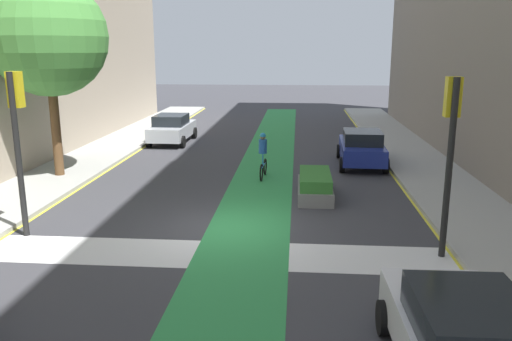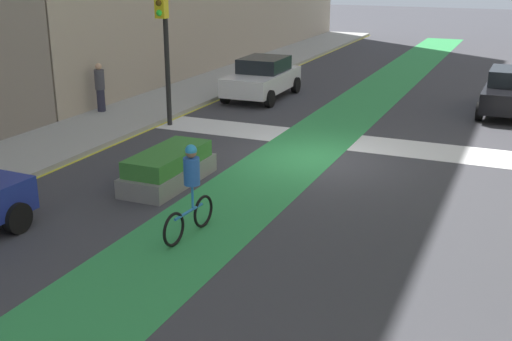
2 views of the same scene
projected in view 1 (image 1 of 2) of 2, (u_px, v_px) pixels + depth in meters
The scene contains 13 objects.
ground_plane at pixel (225, 228), 14.95m from camera, with size 120.00×120.00×0.00m, color #38383D.
bike_lane_paint at pixel (249, 228), 14.89m from camera, with size 2.40×60.00×0.01m, color #2D8C47.
crosswalk_band at pixel (214, 254), 13.01m from camera, with size 12.00×1.80×0.01m, color silver.
curb_stripe_left at pixel (27, 222), 15.42m from camera, with size 0.16×60.00×0.01m, color yellow.
sidewalk_right at pixel (492, 232), 14.34m from camera, with size 3.00×60.00×0.15m, color #9E9E99.
curb_stripe_right at pixel (437, 233), 14.48m from camera, with size 0.16×60.00×0.01m, color yellow.
traffic_signal_near_right at pixel (451, 133), 12.29m from camera, with size 0.35×0.52×4.43m.
traffic_signal_near_left at pixel (17, 123), 13.71m from camera, with size 0.35×0.52×4.49m.
car_blue_right_far at pixel (362, 148), 22.73m from camera, with size 2.14×4.26×1.57m.
car_silver_left_far at pixel (172, 128), 28.18m from camera, with size 2.06×4.22×1.57m.
cyclist_in_lane at pixel (263, 155), 20.38m from camera, with size 0.32×1.73×1.86m.
street_tree_near at pixel (48, 37), 19.36m from camera, with size 4.49×4.49×7.60m.
median_planter at pixel (315, 186), 17.98m from camera, with size 1.18×2.83×0.85m.
Camera 1 is at (2.03, -14.04, 5.07)m, focal length 36.12 mm.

